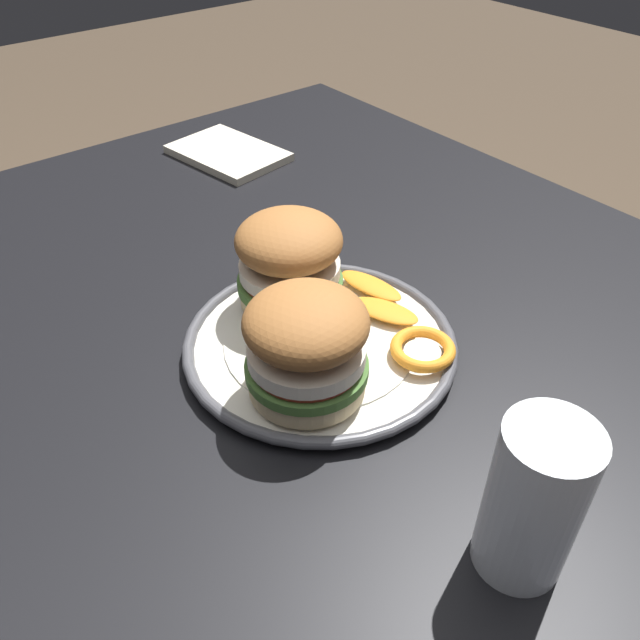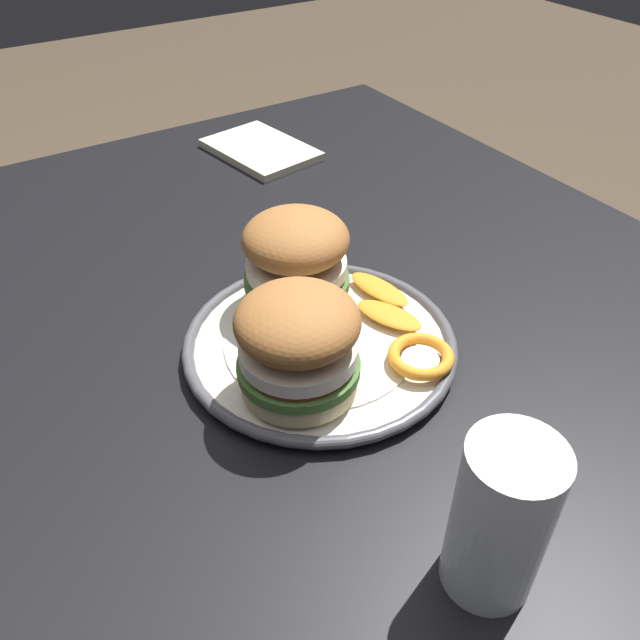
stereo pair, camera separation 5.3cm
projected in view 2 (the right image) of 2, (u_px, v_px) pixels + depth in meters
name	position (u px, v px, depth m)	size (l,w,h in m)	color
dining_table	(286.00, 413.00, 0.71)	(1.18, 1.05, 0.73)	black
dinner_plate	(320.00, 344.00, 0.65)	(0.27, 0.27, 0.02)	silver
sandwich_half_left	(298.00, 342.00, 0.56)	(0.15, 0.15, 0.10)	beige
sandwich_half_right	(296.00, 259.00, 0.66)	(0.14, 0.14, 0.10)	beige
orange_peel_curled	(421.00, 356.00, 0.61)	(0.07, 0.07, 0.01)	orange
orange_peel_strip_long	(389.00, 315.00, 0.66)	(0.08, 0.06, 0.01)	orange
orange_peel_strip_short	(379.00, 289.00, 0.70)	(0.08, 0.04, 0.01)	orange
drinking_glass	(498.00, 528.00, 0.43)	(0.06, 0.06, 0.13)	white
folded_napkin	(261.00, 150.00, 1.01)	(0.17, 0.12, 0.01)	beige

